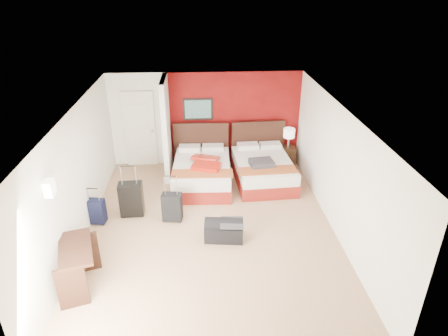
{
  "coord_description": "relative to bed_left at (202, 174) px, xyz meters",
  "views": [
    {
      "loc": [
        -0.16,
        -6.62,
        4.68
      ],
      "look_at": [
        0.32,
        0.8,
        1.0
      ],
      "focal_mm": 31.31,
      "sensor_mm": 36.0,
      "label": 1
    }
  ],
  "objects": [
    {
      "name": "ground",
      "position": [
        0.14,
        -1.94,
        -0.3
      ],
      "size": [
        6.5,
        6.5,
        0.0
      ],
      "primitive_type": "plane",
      "color": "tan",
      "rests_on": "ground"
    },
    {
      "name": "desk",
      "position": [
        -2.05,
        -3.45,
        0.12
      ],
      "size": [
        0.76,
        1.09,
        0.83
      ],
      "primitive_type": "cube",
      "rotation": [
        0.0,
        0.0,
        0.29
      ],
      "color": "black",
      "rests_on": "ground"
    },
    {
      "name": "red_suitcase_open",
      "position": [
        0.1,
        -0.1,
        0.35
      ],
      "size": [
        0.88,
        1.04,
        0.11
      ],
      "primitive_type": "cube",
      "rotation": [
        0.0,
        0.0,
        -0.31
      ],
      "color": "#AE1B0E",
      "rests_on": "bed_left"
    },
    {
      "name": "suitcase_charcoal",
      "position": [
        -0.65,
        -1.55,
        0.0
      ],
      "size": [
        0.44,
        0.3,
        0.6
      ],
      "primitive_type": "cube",
      "rotation": [
        0.0,
        0.0,
        -0.14
      ],
      "color": "black",
      "rests_on": "ground"
    },
    {
      "name": "suitcase_navy",
      "position": [
        -2.23,
        -1.55,
        -0.04
      ],
      "size": [
        0.4,
        0.28,
        0.52
      ],
      "primitive_type": "cube",
      "rotation": [
        0.0,
        0.0,
        -0.15
      ],
      "color": "black",
      "rests_on": "ground"
    },
    {
      "name": "bed_left",
      "position": [
        0.0,
        0.0,
        0.0
      ],
      "size": [
        1.45,
        2.02,
        0.59
      ],
      "primitive_type": "cube",
      "rotation": [
        0.0,
        0.0,
        -0.04
      ],
      "color": "silver",
      "rests_on": "ground"
    },
    {
      "name": "jacket_draped",
      "position": [
        0.54,
        -2.32,
        0.11
      ],
      "size": [
        0.47,
        0.41,
        0.06
      ],
      "primitive_type": "cube",
      "rotation": [
        0.0,
        0.0,
        -0.08
      ],
      "color": "#36373B",
      "rests_on": "duffel_bag"
    },
    {
      "name": "partition_wall",
      "position": [
        -0.86,
        0.67,
        0.95
      ],
      "size": [
        0.12,
        1.2,
        2.5
      ],
      "primitive_type": "cube",
      "color": "silver",
      "rests_on": "ground"
    },
    {
      "name": "duffel_bag",
      "position": [
        0.39,
        -2.27,
        -0.11
      ],
      "size": [
        0.79,
        0.48,
        0.38
      ],
      "primitive_type": "cube",
      "rotation": [
        0.0,
        0.0,
        -0.12
      ],
      "color": "black",
      "rests_on": "ground"
    },
    {
      "name": "jacket_bundle",
      "position": [
        1.43,
        -0.22,
        0.35
      ],
      "size": [
        0.61,
        0.51,
        0.13
      ],
      "primitive_type": "cube",
      "rotation": [
        0.0,
        0.0,
        0.14
      ],
      "color": "#38383D",
      "rests_on": "bed_right"
    },
    {
      "name": "table_lamp",
      "position": [
        2.32,
        0.9,
        0.52
      ],
      "size": [
        0.34,
        0.34,
        0.53
      ],
      "primitive_type": "cylinder",
      "rotation": [
        0.0,
        0.0,
        0.17
      ],
      "color": "white",
      "rests_on": "nightstand"
    },
    {
      "name": "room_walls",
      "position": [
        -1.26,
        -0.52,
        0.96
      ],
      "size": [
        5.02,
        6.52,
        2.5
      ],
      "color": "white",
      "rests_on": "ground"
    },
    {
      "name": "bed_right",
      "position": [
        1.53,
        0.08,
        -0.0
      ],
      "size": [
        1.47,
        2.02,
        0.58
      ],
      "primitive_type": "cube",
      "rotation": [
        0.0,
        0.0,
        0.06
      ],
      "color": "white",
      "rests_on": "ground"
    },
    {
      "name": "nightstand",
      "position": [
        2.32,
        0.9,
        -0.02
      ],
      "size": [
        0.42,
        0.42,
        0.55
      ],
      "primitive_type": "cube",
      "rotation": [
        0.0,
        0.0,
        -0.07
      ],
      "color": "black",
      "rests_on": "ground"
    },
    {
      "name": "suitcase_black",
      "position": [
        -1.52,
        -1.28,
        0.07
      ],
      "size": [
        0.5,
        0.32,
        0.74
      ],
      "primitive_type": "cube",
      "rotation": [
        0.0,
        0.0,
        0.03
      ],
      "color": "black",
      "rests_on": "ground"
    },
    {
      "name": "entry_door",
      "position": [
        -1.61,
        1.26,
        0.73
      ],
      "size": [
        0.82,
        0.06,
        2.05
      ],
      "primitive_type": "cube",
      "color": "silver",
      "rests_on": "ground"
    },
    {
      "name": "red_accent_panel",
      "position": [
        0.89,
        1.29,
        0.95
      ],
      "size": [
        3.5,
        0.04,
        2.5
      ],
      "primitive_type": "cube",
      "color": "maroon",
      "rests_on": "ground"
    }
  ]
}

